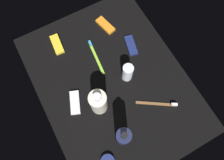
{
  "coord_description": "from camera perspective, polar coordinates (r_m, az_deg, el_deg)",
  "views": [
    {
      "loc": [
        25.6,
        -14.01,
        89.94
      ],
      "look_at": [
        0.0,
        0.0,
        3.0
      ],
      "focal_mm": 33.44,
      "sensor_mm": 36.0,
      "label": 1
    }
  ],
  "objects": [
    {
      "name": "snack_bar_orange",
      "position": [
        1.07,
        -1.83,
        14.72
      ],
      "size": [
        11.06,
        6.4,
        1.5
      ],
      "primitive_type": "cube",
      "rotation": [
        0.0,
        0.0,
        0.24
      ],
      "color": "orange",
      "rests_on": "ground_plane"
    },
    {
      "name": "snack_bar_yellow",
      "position": [
        1.05,
        -14.8,
        9.42
      ],
      "size": [
        10.71,
        4.89,
        1.5
      ],
      "primitive_type": "cube",
      "rotation": [
        0.0,
        0.0,
        -0.09
      ],
      "color": "yellow",
      "rests_on": "ground_plane"
    },
    {
      "name": "bodywash_bottle",
      "position": [
        0.84,
        -3.72,
        -6.15
      ],
      "size": [
        7.03,
        7.03,
        17.67
      ],
      "color": "silver",
      "rests_on": "ground_plane"
    },
    {
      "name": "snack_bar_navy",
      "position": [
        1.01,
        5.19,
        9.4
      ],
      "size": [
        11.05,
        6.36,
        1.5
      ],
      "primitive_type": "cube",
      "rotation": [
        0.0,
        0.0,
        -0.24
      ],
      "color": "navy",
      "rests_on": "ground_plane"
    },
    {
      "name": "ground_plane",
      "position": [
        0.95,
        -0.0,
        -0.69
      ],
      "size": [
        84.0,
        64.0,
        1.2
      ],
      "primitive_type": "cube",
      "color": "black"
    },
    {
      "name": "lotion_bottle",
      "position": [
        0.82,
        3.0,
        -15.29
      ],
      "size": [
        5.61,
        5.61,
        19.35
      ],
      "color": "#1A1E40",
      "rests_on": "ground_plane"
    },
    {
      "name": "deodorant_stick",
      "position": [
        0.91,
        4.26,
        2.02
      ],
      "size": [
        4.66,
        4.66,
        10.56
      ],
      "primitive_type": "cylinder",
      "color": "silver",
      "rests_on": "ground_plane"
    },
    {
      "name": "toothbrush_brown",
      "position": [
        0.94,
        12.74,
        -6.37
      ],
      "size": [
        10.76,
        15.78,
        2.1
      ],
      "color": "brown",
      "rests_on": "ground_plane"
    },
    {
      "name": "toothbrush_lime",
      "position": [
        0.99,
        -4.6,
        6.79
      ],
      "size": [
        18.03,
        2.83,
        2.1
      ],
      "color": "#8CD133",
      "rests_on": "ground_plane"
    },
    {
      "name": "snack_bar_white",
      "position": [
        0.93,
        -10.07,
        -6.11
      ],
      "size": [
        11.14,
        7.47,
        1.5
      ],
      "primitive_type": "cube",
      "rotation": [
        0.0,
        0.0,
        -0.37
      ],
      "color": "white",
      "rests_on": "ground_plane"
    }
  ]
}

